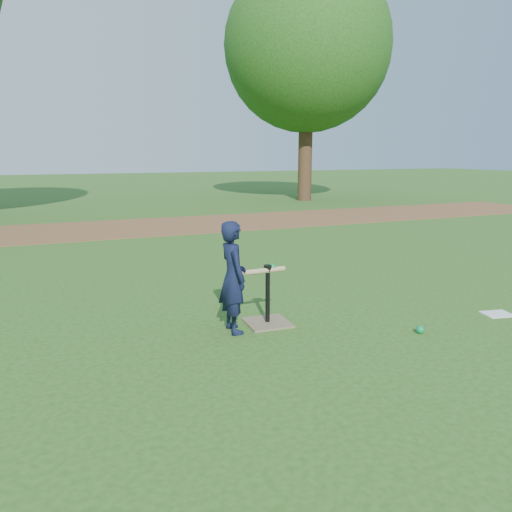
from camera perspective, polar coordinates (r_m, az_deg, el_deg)
name	(u,v)px	position (r m, az deg, el deg)	size (l,w,h in m)	color
ground	(308,325)	(5.12, 5.92, -7.90)	(80.00, 80.00, 0.00)	#285116
dirt_strip	(154,226)	(12.06, -11.63, 3.34)	(24.00, 3.00, 0.01)	brown
child	(233,277)	(4.79, -2.64, -2.43)	(0.40, 0.26, 1.09)	black
wiffle_ball_ground	(420,330)	(5.12, 18.26, -7.99)	(0.08, 0.08, 0.08)	#0B8344
clipboard	(497,314)	(6.01, 25.83, -5.99)	(0.30, 0.23, 0.01)	silver
batting_tee	(268,313)	(5.11, 1.33, -6.57)	(0.45, 0.45, 0.61)	#78674C
swing_action	(258,271)	(4.92, 0.21, -1.71)	(0.63, 0.15, 0.09)	tan
tree_right	(307,48)	(18.82, 5.88, 22.61)	(5.80, 5.80, 8.21)	#382316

